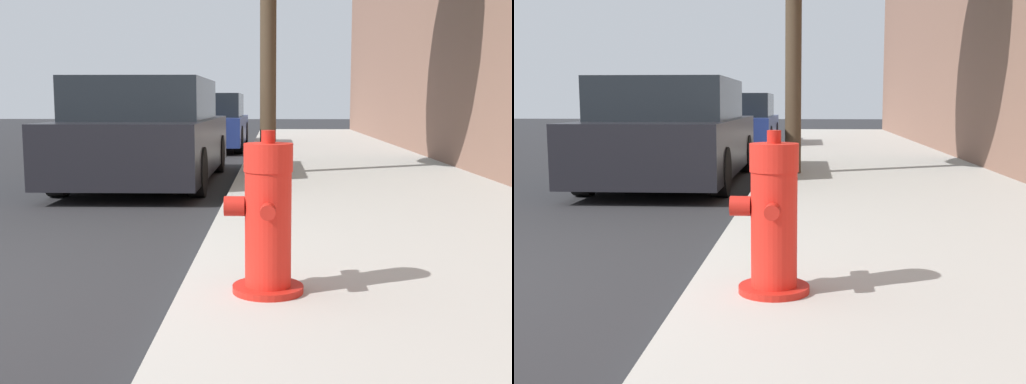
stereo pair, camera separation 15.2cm
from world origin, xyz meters
TOP-DOWN VIEW (x-y plane):
  - sidewalk_slab at (3.59, 0.00)m, footprint 3.25×40.00m
  - fire_hydrant at (2.43, -0.26)m, footprint 0.41×0.41m
  - parked_car_near at (0.71, 5.43)m, footprint 1.87×4.45m
  - parked_car_mid at (0.90, 11.85)m, footprint 1.74×4.10m

SIDE VIEW (x-z plane):
  - sidewalk_slab at x=3.59m, z-range 0.00..0.15m
  - fire_hydrant at x=2.43m, z-range 0.11..0.95m
  - parked_car_mid at x=0.90m, z-range -0.02..1.31m
  - parked_car_near at x=0.71m, z-range -0.03..1.42m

